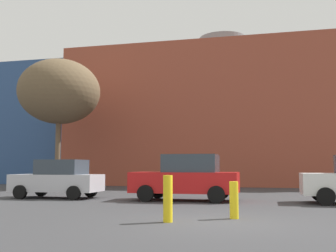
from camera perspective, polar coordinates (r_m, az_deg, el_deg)
ground_plane at (r=10.72m, az=6.83°, el=-13.13°), size 200.00×200.00×0.00m
building_backdrop at (r=34.99m, az=7.74°, el=0.59°), size 35.28×13.45×12.39m
parked_car_0 at (r=19.01m, az=-15.04°, el=-7.12°), size 3.91×1.92×1.70m
parked_car_1 at (r=17.04m, az=2.59°, el=-7.18°), size 4.36×2.14×1.89m
bare_tree_0 at (r=26.77m, az=-14.89°, el=4.61°), size 5.10×5.10×8.13m
bollard_yellow_0 at (r=11.40m, az=9.16°, el=-10.13°), size 0.24×0.24×0.99m
bollard_yellow_1 at (r=10.55m, az=-0.02°, el=-10.07°), size 0.24×0.24×1.18m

